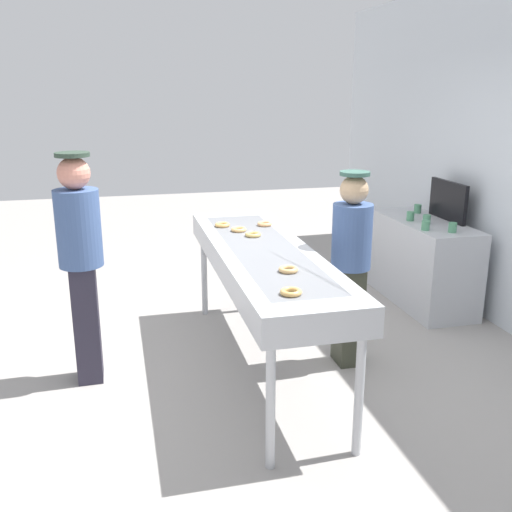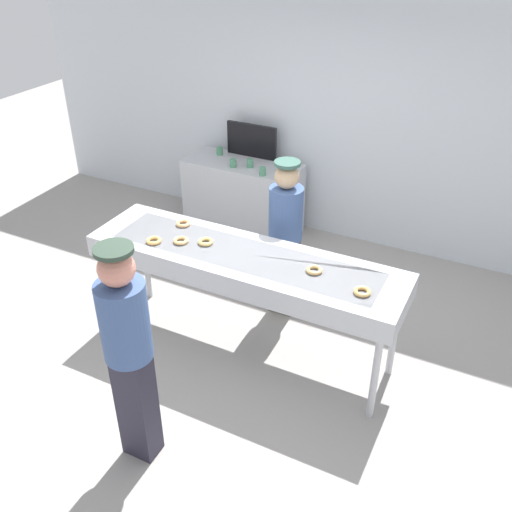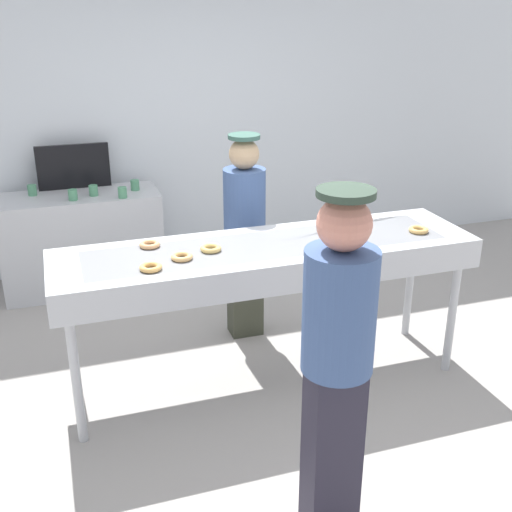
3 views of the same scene
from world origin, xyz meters
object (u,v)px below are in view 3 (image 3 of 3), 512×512
at_px(glazed_donut_1, 354,231).
at_px(paper_cup_4, 32,190).
at_px(fryer_conveyor, 267,259).
at_px(glazed_donut_0, 150,244).
at_px(glazed_donut_2, 211,248).
at_px(paper_cup_2, 135,185).
at_px(paper_cup_1, 122,192).
at_px(glazed_donut_5, 182,257).
at_px(paper_cup_0, 93,190).
at_px(glazed_donut_3, 151,267).
at_px(glazed_donut_4, 419,230).
at_px(worker_baker, 245,229).
at_px(menu_display, 73,166).
at_px(paper_cup_3, 73,195).
at_px(customer_waiting, 337,355).
at_px(prep_counter, 83,242).

bearing_deg(glazed_donut_1, paper_cup_4, 134.65).
distance_m(fryer_conveyor, glazed_donut_0, 0.74).
height_order(glazed_donut_2, paper_cup_2, glazed_donut_2).
relative_size(glazed_donut_1, paper_cup_1, 1.41).
bearing_deg(glazed_donut_5, paper_cup_0, 100.34).
height_order(glazed_donut_2, paper_cup_0, glazed_donut_2).
relative_size(fryer_conveyor, paper_cup_2, 29.22).
xyz_separation_m(glazed_donut_0, paper_cup_2, (0.15, 1.74, -0.09)).
height_order(glazed_donut_3, glazed_donut_4, same).
bearing_deg(worker_baker, paper_cup_1, -49.24).
relative_size(fryer_conveyor, glazed_donut_5, 20.69).
bearing_deg(menu_display, glazed_donut_5, -77.75).
bearing_deg(glazed_donut_2, paper_cup_2, 95.62).
height_order(glazed_donut_4, paper_cup_2, glazed_donut_4).
bearing_deg(menu_display, glazed_donut_1, -52.64).
relative_size(glazed_donut_4, paper_cup_3, 1.41).
relative_size(glazed_donut_2, paper_cup_0, 1.41).
relative_size(customer_waiting, paper_cup_1, 18.78).
distance_m(worker_baker, paper_cup_1, 1.29).
relative_size(glazed_donut_3, customer_waiting, 0.08).
height_order(glazed_donut_4, worker_baker, worker_baker).
xyz_separation_m(customer_waiting, paper_cup_0, (-0.77, 3.19, -0.06)).
relative_size(worker_baker, paper_cup_3, 16.92).
bearing_deg(paper_cup_4, glazed_donut_1, -45.35).
distance_m(glazed_donut_4, paper_cup_0, 2.76).
bearing_deg(glazed_donut_4, glazed_donut_5, 179.05).
relative_size(customer_waiting, paper_cup_0, 18.78).
height_order(paper_cup_0, menu_display, menu_display).
relative_size(customer_waiting, paper_cup_4, 18.78).
bearing_deg(glazed_donut_5, worker_baker, 50.45).
height_order(glazed_donut_4, glazed_donut_5, same).
relative_size(glazed_donut_5, paper_cup_3, 1.41).
distance_m(customer_waiting, prep_counter, 3.42).
bearing_deg(glazed_donut_1, paper_cup_2, 121.03).
bearing_deg(menu_display, paper_cup_3, -96.27).
height_order(fryer_conveyor, glazed_donut_0, glazed_donut_0).
xyz_separation_m(glazed_donut_0, paper_cup_1, (0.02, 1.54, -0.09)).
height_order(paper_cup_0, paper_cup_2, same).
xyz_separation_m(glazed_donut_5, paper_cup_0, (-0.35, 1.94, -0.09)).
bearing_deg(paper_cup_2, glazed_donut_1, -58.97).
bearing_deg(glazed_donut_5, glazed_donut_3, -153.03).
height_order(glazed_donut_0, glazed_donut_1, same).
bearing_deg(menu_display, fryer_conveyor, -64.32).
xyz_separation_m(glazed_donut_2, menu_display, (-0.68, 2.16, 0.05)).
bearing_deg(menu_display, paper_cup_0, -66.05).
height_order(glazed_donut_3, menu_display, menu_display).
height_order(prep_counter, paper_cup_2, paper_cup_2).
xyz_separation_m(paper_cup_1, paper_cup_3, (-0.40, 0.06, 0.00)).
height_order(glazed_donut_3, worker_baker, worker_baker).
bearing_deg(menu_display, glazed_donut_3, -83.04).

